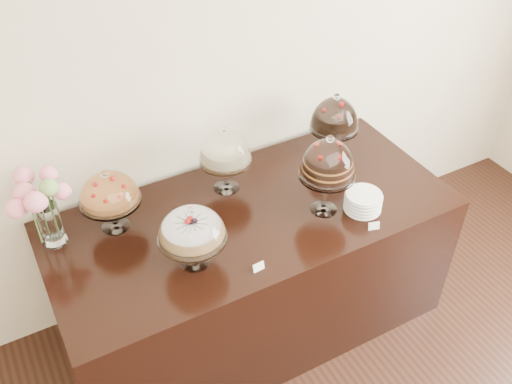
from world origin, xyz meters
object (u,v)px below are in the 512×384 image
cake_stand_choco_layer (328,162)px  display_counter (252,270)px  plate_stack (363,202)px  cake_stand_sugar_sponge (192,228)px  cake_stand_cheesecake (225,150)px  flower_vase (39,203)px  cake_stand_fruit_tart (109,191)px  cake_stand_dark_choco (335,117)px

cake_stand_choco_layer → display_counter: bearing=155.6°
plate_stack → cake_stand_sugar_sponge: bearing=175.6°
display_counter → cake_stand_choco_layer: size_ratio=4.58×
cake_stand_sugar_sponge → cake_stand_choco_layer: bearing=2.0°
cake_stand_choco_layer → cake_stand_cheesecake: 0.57m
flower_vase → plate_stack: 1.65m
cake_stand_fruit_tart → flower_vase: bearing=172.8°
cake_stand_fruit_tart → plate_stack: 1.33m
display_counter → cake_stand_dark_choco: size_ratio=5.27×
display_counter → cake_stand_fruit_tart: size_ratio=6.00×
display_counter → flower_vase: flower_vase is taller
cake_stand_cheesecake → flower_vase: cake_stand_cheesecake is taller
cake_stand_choco_layer → cake_stand_cheesecake: size_ratio=1.17×
cake_stand_dark_choco → flower_vase: (-1.69, 0.04, -0.00)m
cake_stand_sugar_sponge → cake_stand_cheesecake: bearing=48.7°
display_counter → cake_stand_cheesecake: 0.76m
flower_vase → cake_stand_cheesecake: bearing=-1.6°
cake_stand_dark_choco → flower_vase: cake_stand_dark_choco is taller
display_counter → cake_stand_sugar_sponge: (-0.42, -0.19, 0.68)m
flower_vase → cake_stand_choco_layer: bearing=-18.3°
cake_stand_choco_layer → cake_stand_cheesecake: cake_stand_choco_layer is taller
display_counter → flower_vase: (-1.00, 0.29, 0.71)m
cake_stand_choco_layer → cake_stand_sugar_sponge: bearing=-178.0°
flower_vase → plate_stack: size_ratio=2.07×
display_counter → cake_stand_cheesecake: cake_stand_cheesecake is taller
cake_stand_choco_layer → cake_stand_dark_choco: (0.33, 0.41, -0.05)m
display_counter → cake_stand_sugar_sponge: cake_stand_sugar_sponge is taller
cake_stand_choco_layer → cake_stand_fruit_tart: (-1.03, 0.41, -0.08)m
flower_vase → plate_stack: flower_vase is taller
cake_stand_cheesecake → plate_stack: (0.56, -0.52, -0.21)m
cake_stand_dark_choco → flower_vase: size_ratio=1.02×
cake_stand_sugar_sponge → plate_stack: 0.98m
display_counter → cake_stand_choco_layer: 0.86m
display_counter → cake_stand_fruit_tart: bearing=160.0°
cake_stand_sugar_sponge → plate_stack: (0.96, -0.07, -0.17)m
cake_stand_choco_layer → flower_vase: size_ratio=1.18×
flower_vase → cake_stand_dark_choco: bearing=-1.2°
cake_stand_sugar_sponge → plate_stack: cake_stand_sugar_sponge is taller
display_counter → plate_stack: size_ratio=11.18×
cake_stand_cheesecake → cake_stand_dark_choco: cake_stand_dark_choco is taller
cake_stand_fruit_tart → cake_stand_dark_choco: bearing=0.2°
cake_stand_dark_choco → plate_stack: (-0.15, -0.51, -0.21)m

